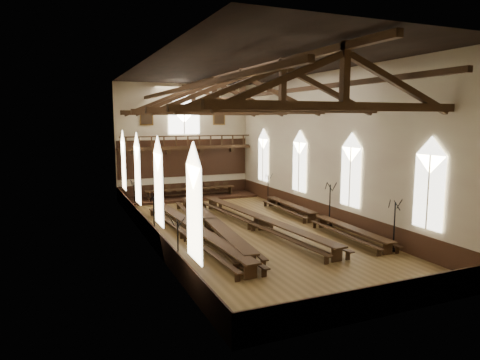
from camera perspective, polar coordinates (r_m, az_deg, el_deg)
The scene contains 21 objects.
ground at distance 27.16m, azimuth 0.31°, elevation -6.60°, with size 26.00×26.00×0.00m, color brown.
room_walls at distance 26.27m, azimuth 0.32°, elevation 7.15°, with size 26.00×26.00×26.00m.
wainscot_band at distance 27.01m, azimuth 0.31°, elevation -5.37°, with size 12.00×26.00×1.20m.
side_windows at distance 26.46m, azimuth 0.32°, elevation 1.26°, with size 11.85×19.80×4.50m.
end_window at distance 38.44m, azimuth -7.48°, elevation 8.53°, with size 2.80×0.12×3.80m.
minstrels_gallery at distance 38.33m, azimuth -7.29°, elevation 3.57°, with size 11.80×1.24×3.70m.
portraits at distance 38.44m, azimuth -7.48°, elevation 8.34°, with size 7.75×0.09×1.45m.
roof_trusses at distance 26.30m, azimuth 0.33°, elevation 10.98°, with size 11.70×25.70×2.80m.
refectory_row_a at distance 25.07m, azimuth -6.11°, elevation -6.55°, with size 1.96×14.83×0.79m.
refectory_row_b at distance 26.67m, azimuth -3.93°, elevation -5.57°, with size 2.31×15.19×0.82m.
refectory_row_c at distance 27.14m, azimuth 2.70°, elevation -5.33°, with size 2.36×15.15×0.82m.
refectory_row_d at distance 28.61m, azimuth 10.29°, elevation -4.90°, with size 1.62×14.12×0.72m.
dais at distance 37.64m, azimuth -6.54°, elevation -2.36°, with size 11.40×2.86×0.19m, color #351C10.
high_table at distance 37.52m, azimuth -6.56°, elevation -1.27°, with size 7.93×0.92×0.74m.
high_chairs at distance 38.26m, azimuth -6.89°, elevation -1.24°, with size 7.64×0.44×0.97m.
candelabrum_left_near at distance 20.47m, azimuth -8.26°, elevation -9.53°, with size 0.72×0.70×2.39m.
candelabrum_left_mid at distance 25.36m, azimuth -11.36°, elevation -5.95°, with size 0.76×0.80×2.65m.
candelabrum_left_far at distance 31.75m, azimuth -13.86°, elevation -3.23°, with size 0.70×0.79×2.58m.
candelabrum_right_near at distance 24.06m, azimuth 19.82°, elevation -6.97°, with size 0.76×0.85×2.77m.
candelabrum_right_mid at distance 28.40m, azimuth 11.85°, elevation -4.30°, with size 0.83×0.88×2.90m.
candelabrum_right_far at distance 35.82m, azimuth 3.75°, elevation -1.82°, with size 0.69×0.73×2.42m.
Camera 1 is at (-10.51, -24.07, 6.90)m, focal length 32.00 mm.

